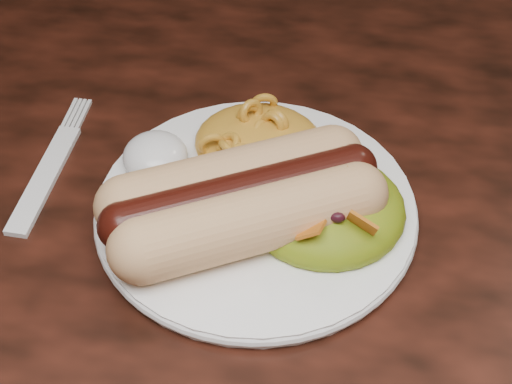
# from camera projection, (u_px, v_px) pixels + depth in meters

# --- Properties ---
(table) EXTENTS (1.60, 0.90, 0.75)m
(table) POSITION_uv_depth(u_px,v_px,m) (339.00, 241.00, 0.60)
(table) COLOR #42180F
(table) RESTS_ON floor
(plate) EXTENTS (0.23, 0.23, 0.01)m
(plate) POSITION_uv_depth(u_px,v_px,m) (256.00, 209.00, 0.49)
(plate) COLOR white
(plate) RESTS_ON table
(hotdog) EXTENTS (0.14, 0.13, 0.04)m
(hotdog) POSITION_uv_depth(u_px,v_px,m) (242.00, 199.00, 0.46)
(hotdog) COLOR tan
(hotdog) RESTS_ON plate
(mac_and_cheese) EXTENTS (0.11, 0.10, 0.03)m
(mac_and_cheese) POSITION_uv_depth(u_px,v_px,m) (259.00, 129.00, 0.51)
(mac_and_cheese) COLOR orange
(mac_and_cheese) RESTS_ON plate
(sour_cream) EXTENTS (0.05, 0.05, 0.03)m
(sour_cream) POSITION_uv_depth(u_px,v_px,m) (155.00, 151.00, 0.50)
(sour_cream) COLOR white
(sour_cream) RESTS_ON plate
(taco_salad) EXTENTS (0.10, 0.09, 0.04)m
(taco_salad) POSITION_uv_depth(u_px,v_px,m) (326.00, 197.00, 0.47)
(taco_salad) COLOR #A9710C
(taco_salad) RESTS_ON plate
(fork) EXTENTS (0.02, 0.13, 0.00)m
(fork) POSITION_uv_depth(u_px,v_px,m) (44.00, 179.00, 0.51)
(fork) COLOR white
(fork) RESTS_ON table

